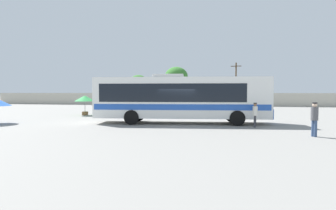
% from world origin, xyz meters
% --- Properties ---
extents(ground_plane, '(300.00, 300.00, 0.00)m').
position_xyz_m(ground_plane, '(0.00, 10.00, 0.00)').
color(ground_plane, gray).
extents(perimeter_wall, '(80.00, 0.30, 2.15)m').
position_xyz_m(perimeter_wall, '(0.00, 26.40, 1.07)').
color(perimeter_wall, '#B2AD9E').
rests_on(perimeter_wall, ground_plane).
extents(coach_bus_white_blue, '(12.69, 4.03, 3.58)m').
position_xyz_m(coach_bus_white_blue, '(-0.05, 0.35, 1.91)').
color(coach_bus_white_blue, white).
rests_on(coach_bus_white_blue, ground_plane).
extents(attendant_by_bus_door, '(0.38, 0.38, 1.60)m').
position_xyz_m(attendant_by_bus_door, '(5.15, -1.02, 0.91)').
color(attendant_by_bus_door, '#38383D').
rests_on(attendant_by_bus_door, ground_plane).
extents(passenger_waiting_on_apron, '(0.47, 0.47, 1.76)m').
position_xyz_m(passenger_waiting_on_apron, '(7.70, -4.20, 1.01)').
color(passenger_waiting_on_apron, '#33476B').
rests_on(passenger_waiting_on_apron, ground_plane).
extents(vendor_umbrella_near_gate_green, '(2.03, 2.03, 1.95)m').
position_xyz_m(vendor_umbrella_near_gate_green, '(-10.32, 5.35, 1.63)').
color(vendor_umbrella_near_gate_green, gray).
rests_on(vendor_umbrella_near_gate_green, ground_plane).
extents(parked_car_leftmost_black, '(4.20, 2.21, 1.42)m').
position_xyz_m(parked_car_leftmost_black, '(-9.52, 23.32, 0.76)').
color(parked_car_leftmost_black, black).
rests_on(parked_car_leftmost_black, ground_plane).
extents(parked_car_second_grey, '(4.50, 1.99, 1.41)m').
position_xyz_m(parked_car_second_grey, '(-3.46, 23.13, 0.75)').
color(parked_car_second_grey, slate).
rests_on(parked_car_second_grey, ground_plane).
extents(parked_car_third_black, '(4.27, 2.20, 1.46)m').
position_xyz_m(parked_car_third_black, '(3.04, 23.16, 0.78)').
color(parked_car_third_black, black).
rests_on(parked_car_third_black, ground_plane).
extents(utility_pole_near, '(1.80, 0.28, 7.43)m').
position_xyz_m(utility_pole_near, '(5.28, 29.54, 3.89)').
color(utility_pole_near, '#4C3823').
rests_on(utility_pole_near, ground_plane).
extents(roadside_tree_left, '(3.94, 3.94, 5.75)m').
position_xyz_m(roadside_tree_left, '(-13.61, 32.82, 4.06)').
color(roadside_tree_left, brown).
rests_on(roadside_tree_left, ground_plane).
extents(roadside_tree_midleft, '(4.33, 4.33, 7.05)m').
position_xyz_m(roadside_tree_midleft, '(-5.57, 31.01, 5.19)').
color(roadside_tree_midleft, brown).
rests_on(roadside_tree_midleft, ground_plane).
extents(roadside_tree_midright, '(3.46, 3.46, 4.89)m').
position_xyz_m(roadside_tree_midright, '(1.36, 30.35, 3.41)').
color(roadside_tree_midright, brown).
rests_on(roadside_tree_midright, ground_plane).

